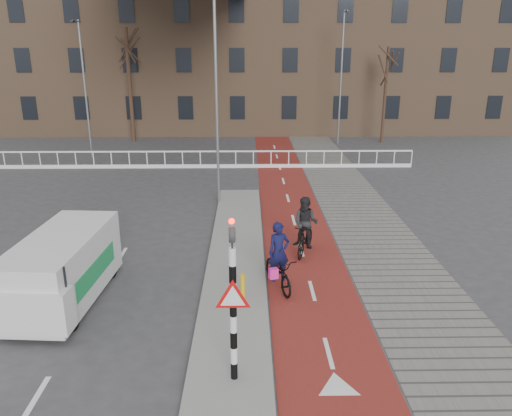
{
  "coord_description": "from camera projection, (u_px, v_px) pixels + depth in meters",
  "views": [
    {
      "loc": [
        -0.29,
        -10.65,
        6.61
      ],
      "look_at": [
        -0.04,
        5.0,
        1.5
      ],
      "focal_mm": 35.0,
      "sensor_mm": 36.0,
      "label": 1
    }
  ],
  "objects": [
    {
      "name": "tree_right",
      "position": [
        385.0,
        96.0,
        34.73
      ],
      "size": [
        0.21,
        0.21,
        6.54
      ],
      "primitive_type": "cylinder",
      "color": "black",
      "rests_on": "ground"
    },
    {
      "name": "sidewalk",
      "position": [
        354.0,
        205.0,
        21.74
      ],
      "size": [
        3.0,
        60.0,
        0.01
      ],
      "primitive_type": "cube",
      "color": "slate",
      "rests_on": "ground"
    },
    {
      "name": "ground",
      "position": [
        261.0,
        330.0,
        12.17
      ],
      "size": [
        120.0,
        120.0,
        0.0
      ],
      "primitive_type": "plane",
      "color": "#38383A",
      "rests_on": "ground"
    },
    {
      "name": "streetlight_near",
      "position": [
        217.0,
        101.0,
        20.55
      ],
      "size": [
        0.12,
        0.12,
        8.87
      ],
      "primitive_type": "cylinder",
      "color": "slate",
      "rests_on": "ground"
    },
    {
      "name": "streetlight_right",
      "position": [
        341.0,
        80.0,
        33.87
      ],
      "size": [
        0.12,
        0.12,
        8.82
      ],
      "primitive_type": "cylinder",
      "color": "slate",
      "rests_on": "ground"
    },
    {
      "name": "traffic_signal",
      "position": [
        233.0,
        297.0,
        9.63
      ],
      "size": [
        0.8,
        0.8,
        3.68
      ],
      "color": "black",
      "rests_on": "curb_island"
    },
    {
      "name": "cyclist_far",
      "position": [
        305.0,
        231.0,
        16.36
      ],
      "size": [
        1.12,
        1.88,
        1.95
      ],
      "rotation": [
        0.0,
        0.0,
        -0.36
      ],
      "color": "black",
      "rests_on": "bike_lane"
    },
    {
      "name": "van",
      "position": [
        63.0,
        267.0,
        13.29
      ],
      "size": [
        2.01,
        4.42,
        1.85
      ],
      "rotation": [
        0.0,
        0.0,
        -0.07
      ],
      "color": "silver",
      "rests_on": "ground"
    },
    {
      "name": "cyclist_near",
      "position": [
        279.0,
        266.0,
        14.08
      ],
      "size": [
        1.2,
        1.99,
        1.96
      ],
      "rotation": [
        0.0,
        0.0,
        0.31
      ],
      "color": "black",
      "rests_on": "bike_lane"
    },
    {
      "name": "curb_island",
      "position": [
        236.0,
        261.0,
        15.95
      ],
      "size": [
        1.8,
        16.0,
        0.12
      ],
      "primitive_type": "cube",
      "color": "gray",
      "rests_on": "ground"
    },
    {
      "name": "townhouse_row",
      "position": [
        214.0,
        30.0,
        40.12
      ],
      "size": [
        46.0,
        10.0,
        15.9
      ],
      "color": "#7F6047",
      "rests_on": "ground"
    },
    {
      "name": "bike_lane",
      "position": [
        290.0,
        205.0,
        21.7
      ],
      "size": [
        2.5,
        60.0,
        0.01
      ],
      "primitive_type": "cube",
      "color": "maroon",
      "rests_on": "ground"
    },
    {
      "name": "bollard",
      "position": [
        243.0,
        286.0,
        13.35
      ],
      "size": [
        0.12,
        0.12,
        0.7
      ],
      "primitive_type": "cylinder",
      "color": "gold",
      "rests_on": "curb_island"
    },
    {
      "name": "railing",
      "position": [
        165.0,
        163.0,
        28.16
      ],
      "size": [
        28.0,
        0.1,
        0.99
      ],
      "color": "silver",
      "rests_on": "ground"
    },
    {
      "name": "streetlight_left",
      "position": [
        85.0,
        91.0,
        29.79
      ],
      "size": [
        0.12,
        0.12,
        8.03
      ],
      "primitive_type": "cylinder",
      "color": "slate",
      "rests_on": "ground"
    },
    {
      "name": "tree_mid",
      "position": [
        130.0,
        86.0,
        34.89
      ],
      "size": [
        0.27,
        0.27,
        7.79
      ],
      "primitive_type": "cylinder",
      "color": "black",
      "rests_on": "ground"
    }
  ]
}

